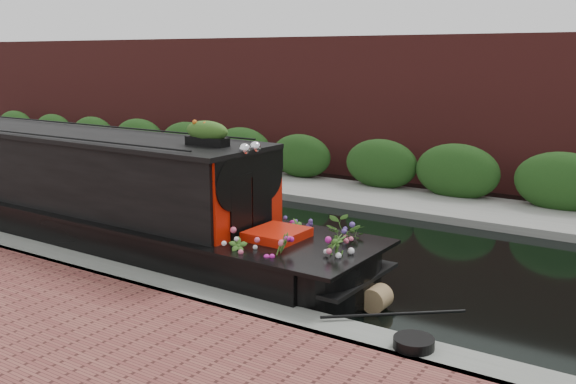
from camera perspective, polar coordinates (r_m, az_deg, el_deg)
The scene contains 8 objects.
ground at distance 12.41m, azimuth -2.15°, elevation -4.20°, with size 80.00×80.00×0.00m, color black.
near_bank_coping at distance 10.05m, azimuth -13.25°, elevation -8.53°, with size 40.00×0.60×0.50m, color slate.
far_bank_path at distance 15.91m, azimuth 6.65°, elevation -0.62°, with size 40.00×2.40×0.34m, color gray.
far_hedge at distance 16.70m, azimuth 8.05°, elevation -0.04°, with size 40.00×1.10×2.80m, color #1D4115.
far_brick_wall at distance 18.59m, azimuth 10.83°, elevation 1.10°, with size 40.00×1.00×8.00m, color #5C211F.
narrowboat at distance 12.64m, azimuth -17.78°, elevation -0.74°, with size 11.49×2.16×2.69m.
rope_fender at distance 9.10m, azimuth 7.92°, elevation -9.36°, with size 0.35×0.35×0.34m, color olive.
coiled_mooring_rope at distance 7.55m, azimuth 11.12°, elevation -13.03°, with size 0.47×0.47×0.12m, color black.
Camera 1 is at (6.93, -9.69, 3.50)m, focal length 40.00 mm.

